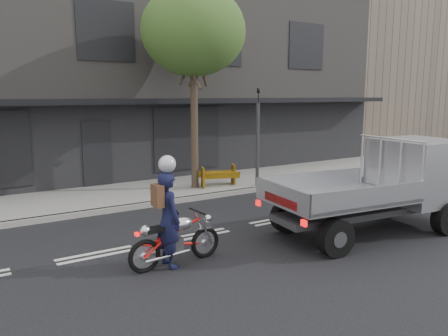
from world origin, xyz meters
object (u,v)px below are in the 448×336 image
at_px(traffic_light_pole, 258,143).
at_px(construction_barrier, 221,176).
at_px(motorcycle, 176,238).
at_px(street_tree, 193,32).
at_px(rider, 168,220).
at_px(flatbed_ute, 404,176).

relative_size(traffic_light_pole, construction_barrier, 2.65).
bearing_deg(motorcycle, street_tree, 55.14).
bearing_deg(street_tree, rider, -122.71).
bearing_deg(motorcycle, construction_barrier, 47.33).
distance_m(motorcycle, flatbed_ute, 5.95).
relative_size(motorcycle, flatbed_ute, 0.39).
bearing_deg(street_tree, traffic_light_pole, -23.03).
relative_size(street_tree, construction_barrier, 5.11).
bearing_deg(motorcycle, traffic_light_pole, 37.63).
xyz_separation_m(rider, construction_barrier, (4.35, 5.12, -0.41)).
bearing_deg(flatbed_ute, construction_barrier, 111.96).
xyz_separation_m(motorcycle, flatbed_ute, (5.84, -0.79, 0.78)).
bearing_deg(traffic_light_pole, street_tree, 156.97).
distance_m(traffic_light_pole, motorcycle, 7.23).
distance_m(rider, construction_barrier, 6.73).
distance_m(motorcycle, rider, 0.43).
relative_size(flatbed_ute, construction_barrier, 3.88).
height_order(street_tree, construction_barrier, street_tree).
bearing_deg(street_tree, construction_barrier, -27.07).
bearing_deg(construction_barrier, flatbed_ute, -74.46).
height_order(traffic_light_pole, rider, traffic_light_pole).
bearing_deg(street_tree, motorcycle, -121.59).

